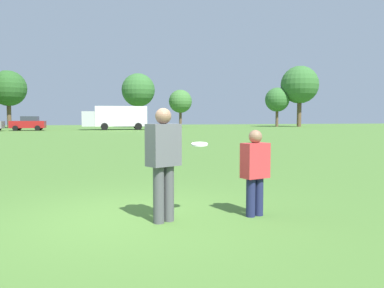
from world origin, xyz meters
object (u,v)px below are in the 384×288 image
Objects in this scene: parked_car_center at (28,123)px; box_truck at (116,117)px; player_thrower at (163,158)px; frisbee at (200,144)px; player_defender at (255,168)px.

box_truck reaches higher than parked_car_center.
parked_car_center is at bearing 178.88° from box_truck.
box_truck is at bearing 85.56° from player_thrower.
player_defender is at bearing -14.80° from frisbee.
player_thrower is 1.53m from player_defender.
frisbee is 47.70m from parked_car_center.
frisbee is 46.90m from box_truck.
parked_car_center reaches higher than player_thrower.
frisbee is at bearing -93.68° from box_truck.
parked_car_center is 0.50× the size of box_truck.
player_thrower is 47.76m from parked_car_center.
player_defender is at bearing -92.59° from box_truck.
player_thrower is at bearing -81.04° from parked_car_center.
parked_car_center is 11.11m from box_truck.
player_thrower is 6.50× the size of frisbee.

